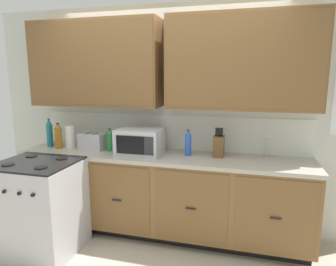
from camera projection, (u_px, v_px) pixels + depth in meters
name	position (u px, v px, depth m)	size (l,w,h in m)	color
ground_plane	(153.00, 247.00, 3.15)	(8.00, 8.00, 0.00)	#B2A893
wall_unit	(166.00, 85.00, 3.32)	(4.35, 0.40, 2.55)	silver
counter_run	(161.00, 194.00, 3.35)	(3.18, 0.64, 0.93)	black
stove_range	(40.00, 207.00, 3.03)	(0.76, 0.68, 0.95)	#B7B7BC
microwave	(140.00, 142.00, 3.27)	(0.48, 0.37, 0.28)	#B7B7BC
toaster	(92.00, 141.00, 3.49)	(0.28, 0.18, 0.19)	#B7B7BC
knife_block	(219.00, 146.00, 3.18)	(0.11, 0.14, 0.31)	brown
sink_faucet	(266.00, 148.00, 3.17)	(0.02, 0.02, 0.20)	#B2B5BA
paper_towel_roll	(70.00, 137.00, 3.58)	(0.12, 0.12, 0.26)	white
bottle_teal	(50.00, 133.00, 3.64)	(0.07, 0.07, 0.34)	#1E707A
bottle_amber	(58.00, 136.00, 3.54)	(0.08, 0.08, 0.30)	#9E6619
bottle_blue	(188.00, 143.00, 3.21)	(0.07, 0.07, 0.28)	blue
bottle_green	(110.00, 140.00, 3.41)	(0.07, 0.07, 0.26)	#237A38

